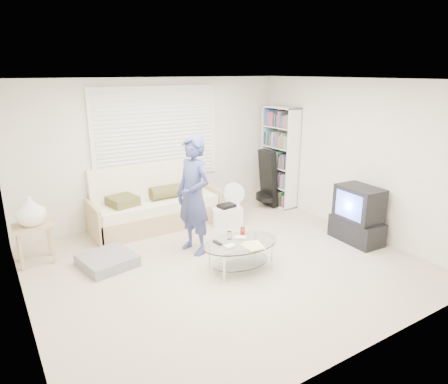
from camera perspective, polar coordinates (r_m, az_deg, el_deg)
ground at (r=5.71m, az=0.06°, el=-10.22°), size 5.00×5.00×0.00m
room_shell at (r=5.57m, az=-2.57°, el=6.85°), size 5.02×4.52×2.51m
window_blinds at (r=7.11m, az=-9.50°, el=8.19°), size 2.32×0.08×1.62m
futon_sofa at (r=7.01m, az=-9.89°, el=-2.07°), size 2.18×0.88×1.06m
grey_floor_pillow at (r=5.86m, az=-16.32°, el=-9.36°), size 0.79×0.79×0.15m
side_table at (r=6.06m, az=-25.90°, el=-2.78°), size 0.50×0.40×0.99m
bookshelf at (r=7.96m, az=7.90°, el=4.98°), size 0.31×0.82×1.95m
guitar_case at (r=7.89m, az=6.26°, el=1.35°), size 0.40×0.41×1.12m
floor_fan at (r=7.28m, az=1.19°, el=-0.77°), size 0.42×0.27×0.67m
storage_bin at (r=7.05m, az=0.38°, el=-3.31°), size 0.61×0.52×0.36m
tv_unit at (r=6.60m, az=18.57°, el=-3.16°), size 0.49×0.85×0.90m
coffee_table at (r=5.43m, az=2.37°, el=-7.96°), size 1.11×0.75×0.52m
standing_person at (r=5.79m, az=-4.38°, el=-0.56°), size 0.54×0.71×1.74m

